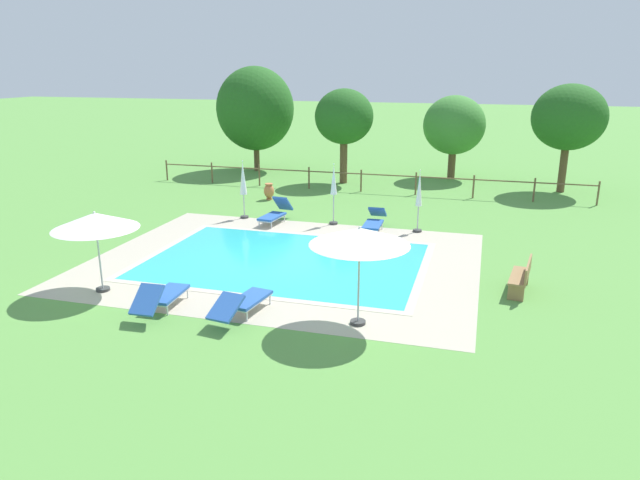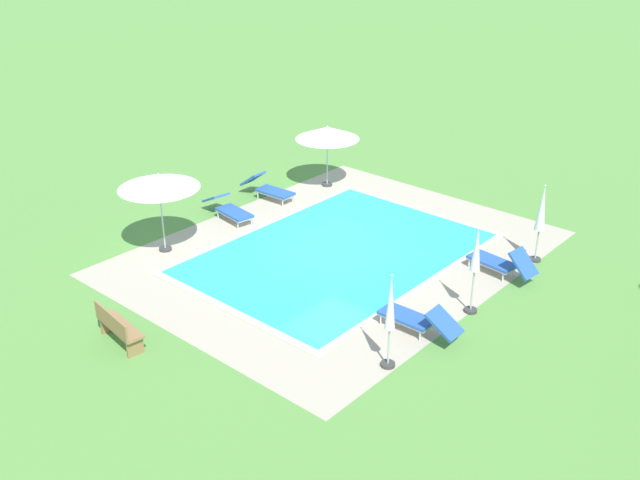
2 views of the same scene
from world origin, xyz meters
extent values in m
plane|color=#599342|center=(0.00, 0.00, 0.00)|extent=(160.00, 160.00, 0.00)
cube|color=#B2A893|center=(0.00, 0.00, 0.00)|extent=(11.61, 9.15, 0.01)
cube|color=#2DB7C6|center=(0.00, 0.00, 0.01)|extent=(8.15, 5.69, 0.01)
cube|color=#C0B59F|center=(0.00, 2.97, 0.01)|extent=(8.63, 0.24, 0.01)
cube|color=#C0B59F|center=(0.00, -2.97, 0.01)|extent=(8.63, 0.24, 0.01)
cube|color=#C0B59F|center=(4.20, 0.00, 0.01)|extent=(0.24, 5.69, 0.01)
cube|color=#C0B59F|center=(-4.20, 0.00, 0.01)|extent=(0.24, 5.69, 0.01)
cube|color=#2856A8|center=(2.00, 3.79, 0.32)|extent=(0.63, 1.31, 0.07)
cube|color=#2856A8|center=(1.98, 4.80, 0.53)|extent=(0.62, 0.77, 0.50)
cube|color=silver|center=(2.00, 3.79, 0.26)|extent=(0.60, 1.29, 0.04)
cylinder|color=silver|center=(2.27, 3.24, 0.14)|extent=(0.04, 0.04, 0.28)
cylinder|color=silver|center=(1.76, 3.23, 0.14)|extent=(0.04, 0.04, 0.28)
cylinder|color=silver|center=(2.25, 4.35, 0.14)|extent=(0.04, 0.04, 0.28)
cylinder|color=silver|center=(1.74, 4.34, 0.14)|extent=(0.04, 0.04, 0.28)
cube|color=#2856A8|center=(0.44, -3.83, 0.32)|extent=(0.78, 1.37, 0.07)
cube|color=#2856A8|center=(0.29, -4.85, 0.50)|extent=(0.71, 0.87, 0.43)
cube|color=silver|center=(0.44, -3.83, 0.26)|extent=(0.75, 1.34, 0.04)
cylinder|color=silver|center=(0.27, -3.25, 0.14)|extent=(0.04, 0.04, 0.28)
cylinder|color=silver|center=(0.77, -3.32, 0.14)|extent=(0.04, 0.04, 0.28)
cylinder|color=silver|center=(0.11, -4.34, 0.14)|extent=(0.04, 0.04, 0.28)
cylinder|color=silver|center=(0.61, -4.41, 0.14)|extent=(0.04, 0.04, 0.28)
cube|color=#2856A8|center=(-1.87, 3.88, 0.32)|extent=(0.75, 1.36, 0.07)
cube|color=#2856A8|center=(-1.76, 4.83, 0.61)|extent=(0.67, 0.72, 0.64)
cube|color=silver|center=(-1.87, 3.88, 0.26)|extent=(0.71, 1.33, 0.04)
cylinder|color=silver|center=(-1.68, 3.31, 0.14)|extent=(0.04, 0.04, 0.28)
cylinder|color=silver|center=(-2.19, 3.36, 0.14)|extent=(0.04, 0.04, 0.28)
cylinder|color=silver|center=(-1.55, 4.40, 0.14)|extent=(0.04, 0.04, 0.28)
cylinder|color=silver|center=(-2.06, 4.46, 0.14)|extent=(0.04, 0.04, 0.28)
cube|color=#2856A8|center=(-1.64, -4.09, 0.32)|extent=(0.67, 1.33, 0.07)
cube|color=#2856A8|center=(-1.59, -5.08, 0.56)|extent=(0.64, 0.75, 0.55)
cube|color=silver|center=(-1.64, -4.09, 0.26)|extent=(0.64, 1.30, 0.04)
cylinder|color=silver|center=(-1.92, -3.55, 0.14)|extent=(0.04, 0.04, 0.28)
cylinder|color=silver|center=(-1.41, -3.53, 0.14)|extent=(0.04, 0.04, 0.28)
cylinder|color=silver|center=(-1.87, -4.66, 0.14)|extent=(0.04, 0.04, 0.28)
cylinder|color=silver|center=(-1.36, -4.63, 0.14)|extent=(0.04, 0.04, 0.28)
cylinder|color=#383838|center=(-3.84, -3.68, 0.04)|extent=(0.36, 0.36, 0.08)
cylinder|color=#B2B5B7|center=(-3.84, -3.68, 1.06)|extent=(0.04, 0.04, 2.12)
cone|color=white|center=(-3.84, -3.68, 1.93)|extent=(2.21, 2.21, 0.42)
sphere|color=white|center=(-3.84, -3.68, 2.15)|extent=(0.06, 0.06, 0.06)
cylinder|color=#383838|center=(3.14, -3.84, 0.04)|extent=(0.36, 0.36, 0.08)
cylinder|color=#B2B5B7|center=(3.14, -3.84, 1.15)|extent=(0.04, 0.04, 2.30)
cone|color=white|center=(3.14, -3.84, 2.12)|extent=(2.28, 2.28, 0.39)
sphere|color=white|center=(3.14, -3.84, 2.33)|extent=(0.06, 0.06, 0.06)
cylinder|color=#383838|center=(0.35, 4.56, 0.04)|extent=(0.32, 0.32, 0.08)
cylinder|color=#B2B5B7|center=(0.35, 4.56, 0.58)|extent=(0.04, 0.04, 1.15)
cone|color=white|center=(0.35, 4.56, 1.71)|extent=(0.25, 0.25, 1.11)
sphere|color=white|center=(0.35, 4.56, 2.28)|extent=(0.05, 0.05, 0.05)
cylinder|color=#383838|center=(3.53, 4.38, 0.04)|extent=(0.32, 0.32, 0.08)
cylinder|color=#B2B5B7|center=(3.53, 4.38, 0.48)|extent=(0.04, 0.04, 0.96)
cone|color=white|center=(3.53, 4.38, 1.59)|extent=(0.23, 0.23, 1.25)
sphere|color=white|center=(3.53, 4.38, 2.24)|extent=(0.05, 0.05, 0.05)
cylinder|color=#383838|center=(-3.25, 4.49, 0.04)|extent=(0.32, 0.32, 0.08)
cylinder|color=#B2B5B7|center=(-3.25, 4.49, 0.48)|extent=(0.04, 0.04, 0.96)
cone|color=white|center=(-3.25, 4.49, 1.60)|extent=(0.28, 0.28, 1.28)
sphere|color=white|center=(-3.25, 4.49, 2.26)|extent=(0.05, 0.05, 0.05)
cube|color=#937047|center=(6.79, -0.72, 0.44)|extent=(0.64, 1.55, 0.06)
cube|color=#937047|center=(6.99, -0.75, 0.67)|extent=(0.26, 1.49, 0.40)
cube|color=#937047|center=(6.71, -1.36, 0.21)|extent=(0.40, 0.11, 0.41)
cube|color=#937047|center=(6.88, -0.09, 0.21)|extent=(0.40, 0.11, 0.41)
camera|label=1|loc=(5.69, -15.93, 5.75)|focal=32.57mm
camera|label=2|loc=(14.34, 11.88, 9.27)|focal=40.80mm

